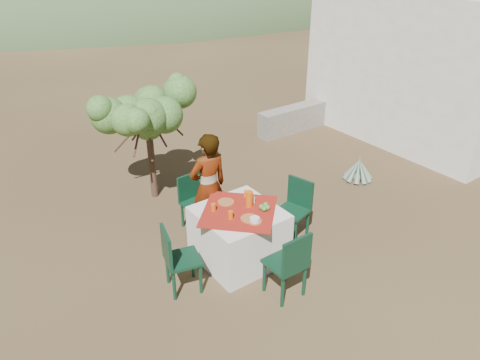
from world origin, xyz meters
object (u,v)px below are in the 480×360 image
table (239,235)px  guesthouse (432,62)px  shrub_tree (149,117)px  juice_pitcher (249,199)px  chair_left (176,257)px  chair_far (193,199)px  person (208,187)px  agave (358,170)px  chair_near (290,263)px  chair_right (296,206)px

table → guesthouse: guesthouse is taller
shrub_tree → juice_pitcher: size_ratio=8.00×
shrub_tree → juice_pitcher: bearing=-82.9°
table → shrub_tree: size_ratio=0.75×
chair_left → guesthouse: size_ratio=0.21×
chair_far → guesthouse: 6.28m
person → juice_pitcher: bearing=106.4°
table → person: 0.82m
person → shrub_tree: bearing=-86.1°
guesthouse → juice_pitcher: bearing=-166.3°
table → chair_far: bearing=93.9°
agave → guesthouse: bearing=15.6°
table → chair_near: bearing=-87.5°
chair_far → agave: 3.19m
person → chair_right: bearing=144.8°
chair_far → person: size_ratio=0.51×
chair_left → juice_pitcher: bearing=-71.8°
agave → guesthouse: (3.03, 0.85, 1.31)m
chair_far → chair_near: (0.11, -2.03, 0.05)m
chair_far → juice_pitcher: size_ratio=3.78×
agave → juice_pitcher: bearing=-168.4°
guesthouse → agave: bearing=-164.4°
shrub_tree → juice_pitcher: (0.28, -2.26, -0.51)m
agave → juice_pitcher: size_ratio=2.59×
agave → guesthouse: size_ratio=0.13×
chair_left → agave: size_ratio=1.58×
chair_near → guesthouse: guesthouse is taller
person → chair_far: bearing=-80.3°
agave → table: bearing=-168.8°
guesthouse → chair_far: bearing=-176.4°
chair_near → shrub_tree: size_ratio=0.53×
chair_near → guesthouse: size_ratio=0.22×
person → agave: size_ratio=2.84×
chair_near → shrub_tree: 3.36m
chair_left → chair_right: (1.97, 0.05, -0.00)m
chair_near → chair_right: size_ratio=1.04×
table → chair_right: chair_right is taller
chair_left → chair_right: bearing=-74.4°
juice_pitcher → chair_far: bearing=103.5°
juice_pitcher → guesthouse: bearing=13.7°
person → shrub_tree: shrub_tree is taller
chair_right → guesthouse: (5.12, 1.47, 1.01)m
chair_far → person: (0.06, -0.35, 0.34)m
chair_left → shrub_tree: 2.65m
chair_far → agave: (3.15, -0.45, -0.27)m
chair_far → juice_pitcher: (0.25, -1.05, 0.41)m
chair_left → guesthouse: 7.32m
chair_far → chair_right: 1.51m
chair_near → chair_far: bearing=-86.6°
chair_right → shrub_tree: shrub_tree is taller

